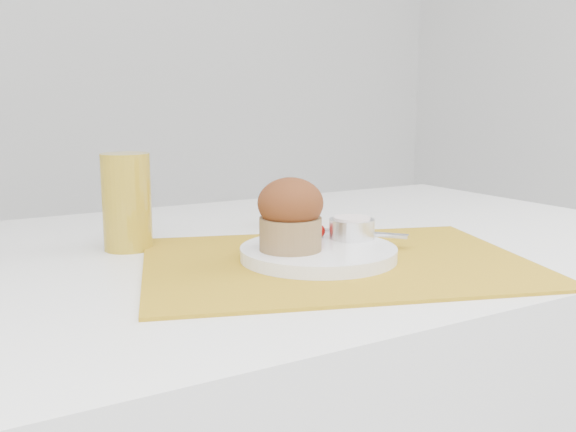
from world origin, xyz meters
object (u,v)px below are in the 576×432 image
juice_glass (127,202)px  muffin (290,215)px  plate (318,253)px  orange (293,203)px

juice_glass → muffin: juice_glass is taller
plate → muffin: (-0.04, 0.00, 0.05)m
juice_glass → orange: bearing=4.9°
orange → muffin: muffin is taller
orange → juice_glass: juice_glass is taller
juice_glass → muffin: (0.15, -0.20, -0.00)m
plate → juice_glass: bearing=134.1°
plate → orange: orange is taller
muffin → orange: bearing=58.6°
plate → juice_glass: juice_glass is taller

